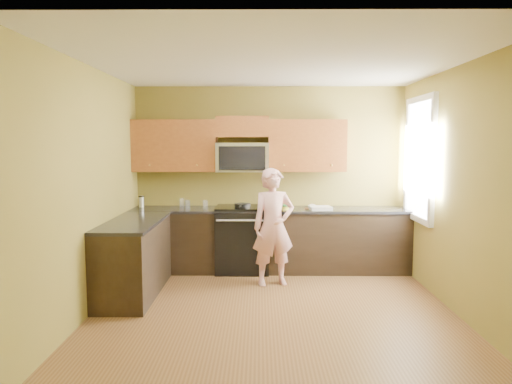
{
  "coord_description": "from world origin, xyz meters",
  "views": [
    {
      "loc": [
        -0.15,
        -5.06,
        1.86
      ],
      "look_at": [
        -0.2,
        1.3,
        1.2
      ],
      "focal_mm": 32.99,
      "sensor_mm": 36.0,
      "label": 1
    }
  ],
  "objects_px": {
    "frying_pan": "(243,207)",
    "travel_mug": "(142,207)",
    "butter_tub": "(285,210)",
    "woman": "(273,227)",
    "stove": "(242,239)",
    "microwave": "(243,171)"
  },
  "relations": [
    {
      "from": "microwave",
      "to": "travel_mug",
      "type": "height_order",
      "value": "microwave"
    },
    {
      "from": "stove",
      "to": "butter_tub",
      "type": "bearing_deg",
      "value": -11.7
    },
    {
      "from": "woman",
      "to": "travel_mug",
      "type": "height_order",
      "value": "woman"
    },
    {
      "from": "stove",
      "to": "microwave",
      "type": "height_order",
      "value": "microwave"
    },
    {
      "from": "frying_pan",
      "to": "woman",
      "type": "bearing_deg",
      "value": -45.65
    },
    {
      "from": "stove",
      "to": "woman",
      "type": "height_order",
      "value": "woman"
    },
    {
      "from": "butter_tub",
      "to": "woman",
      "type": "bearing_deg",
      "value": -108.32
    },
    {
      "from": "butter_tub",
      "to": "travel_mug",
      "type": "distance_m",
      "value": 2.12
    },
    {
      "from": "stove",
      "to": "frying_pan",
      "type": "relative_size",
      "value": 2.34
    },
    {
      "from": "microwave",
      "to": "frying_pan",
      "type": "height_order",
      "value": "microwave"
    },
    {
      "from": "frying_pan",
      "to": "travel_mug",
      "type": "bearing_deg",
      "value": -177.09
    },
    {
      "from": "stove",
      "to": "travel_mug",
      "type": "height_order",
      "value": "travel_mug"
    },
    {
      "from": "woman",
      "to": "frying_pan",
      "type": "bearing_deg",
      "value": 109.5
    },
    {
      "from": "microwave",
      "to": "frying_pan",
      "type": "distance_m",
      "value": 0.53
    },
    {
      "from": "frying_pan",
      "to": "travel_mug",
      "type": "xyz_separation_m",
      "value": [
        -1.5,
        0.18,
        -0.03
      ]
    },
    {
      "from": "stove",
      "to": "butter_tub",
      "type": "relative_size",
      "value": 7.38
    },
    {
      "from": "woman",
      "to": "frying_pan",
      "type": "relative_size",
      "value": 3.8
    },
    {
      "from": "stove",
      "to": "woman",
      "type": "distance_m",
      "value": 0.84
    },
    {
      "from": "microwave",
      "to": "stove",
      "type": "bearing_deg",
      "value": -90.0
    },
    {
      "from": "stove",
      "to": "butter_tub",
      "type": "xyz_separation_m",
      "value": [
        0.61,
        -0.13,
        0.45
      ]
    },
    {
      "from": "microwave",
      "to": "frying_pan",
      "type": "relative_size",
      "value": 1.87
    },
    {
      "from": "microwave",
      "to": "frying_pan",
      "type": "bearing_deg",
      "value": -88.42
    }
  ]
}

